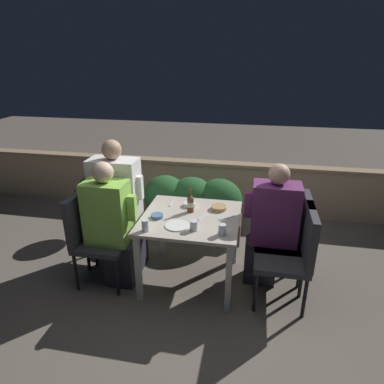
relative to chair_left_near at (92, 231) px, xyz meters
name	(u,v)px	position (x,y,z in m)	size (l,w,h in m)	color
ground_plane	(191,279)	(0.93, 0.16, -0.54)	(16.00, 16.00, 0.00)	#665B51
parapet_wall	(213,186)	(0.93, 1.85, -0.18)	(9.00, 0.18, 0.71)	tan
dining_table	(191,225)	(0.93, 0.16, 0.07)	(0.90, 0.87, 0.70)	#BCB2A3
planter_hedge	(192,205)	(0.78, 1.03, -0.12)	(1.19, 0.47, 0.76)	brown
chair_left_near	(92,231)	(0.00, 0.00, 0.00)	(0.48, 0.47, 0.92)	#333338
person_green_blouse	(112,225)	(0.21, 0.00, 0.08)	(0.48, 0.26, 1.24)	#282833
chair_left_far	(102,216)	(-0.04, 0.31, 0.00)	(0.48, 0.47, 0.92)	#333338
person_white_polo	(119,206)	(0.17, 0.31, 0.14)	(0.52, 0.26, 1.36)	#282833
chair_right_near	(295,249)	(1.88, 0.02, 0.00)	(0.48, 0.47, 0.92)	#333338
chair_right_far	(293,234)	(1.88, 0.29, 0.00)	(0.48, 0.47, 0.92)	#333338
person_purple_stripe	(270,226)	(1.67, 0.29, 0.07)	(0.50, 0.26, 1.22)	#282833
beer_bottle	(190,203)	(0.91, 0.26, 0.25)	(0.07, 0.07, 0.24)	brown
plate_0	(177,226)	(0.85, -0.05, 0.17)	(0.22, 0.22, 0.01)	white
bowl_0	(157,216)	(0.63, 0.08, 0.18)	(0.12, 0.12, 0.03)	#4C709E
bowl_1	(219,208)	(1.17, 0.36, 0.18)	(0.15, 0.15, 0.04)	tan
bowl_2	(190,204)	(0.88, 0.39, 0.18)	(0.13, 0.13, 0.04)	silver
glass_cup_0	(145,225)	(0.60, -0.18, 0.21)	(0.06, 0.06, 0.10)	silver
glass_cup_1	(194,225)	(1.01, -0.09, 0.21)	(0.07, 0.07, 0.09)	silver
glass_cup_2	(222,230)	(1.26, -0.12, 0.21)	(0.07, 0.07, 0.10)	silver
fork_0	(171,203)	(0.68, 0.42, 0.16)	(0.03, 0.17, 0.01)	silver
fork_1	(227,218)	(1.26, 0.19, 0.16)	(0.14, 0.13, 0.01)	silver
fork_2	(202,216)	(1.03, 0.18, 0.16)	(0.06, 0.17, 0.01)	silver
potted_plant	(97,196)	(-0.38, 0.92, -0.06)	(0.40, 0.40, 0.79)	#9E5638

